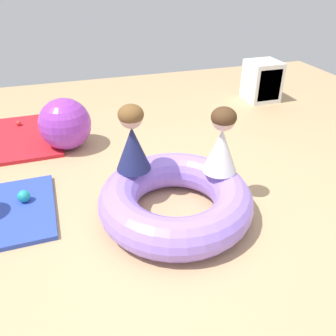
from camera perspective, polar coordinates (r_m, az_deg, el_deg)
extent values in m
plane|color=tan|center=(2.83, 1.17, -8.68)|extent=(8.00, 8.00, 0.00)
torus|color=#9975EA|center=(2.79, 1.24, -5.21)|extent=(1.23, 1.23, 0.31)
cone|color=white|center=(2.81, 8.62, 2.85)|extent=(0.39, 0.39, 0.37)
sphere|color=beige|center=(2.70, 9.06, 7.85)|extent=(0.18, 0.18, 0.18)
ellipsoid|color=#472D19|center=(2.69, 9.09, 8.20)|extent=(0.20, 0.20, 0.16)
cone|color=navy|center=(2.82, -5.77, 3.21)|extent=(0.39, 0.39, 0.37)
sphere|color=#DBAD89|center=(2.70, -6.07, 8.30)|extent=(0.19, 0.19, 0.19)
ellipsoid|color=brown|center=(2.70, -6.09, 8.66)|extent=(0.20, 0.20, 0.16)
sphere|color=teal|center=(3.18, -22.46, -4.28)|extent=(0.10, 0.10, 0.10)
sphere|color=red|center=(4.67, -23.19, 6.74)|extent=(0.06, 0.06, 0.06)
sphere|color=purple|center=(3.93, -16.44, 6.88)|extent=(0.56, 0.56, 0.56)
cube|color=white|center=(5.35, 15.05, 13.54)|extent=(0.44, 0.44, 0.56)
cube|color=#2D2D33|center=(5.25, 15.73, 13.12)|extent=(0.34, 0.20, 0.44)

